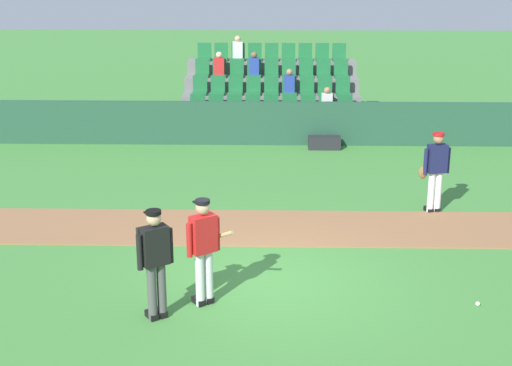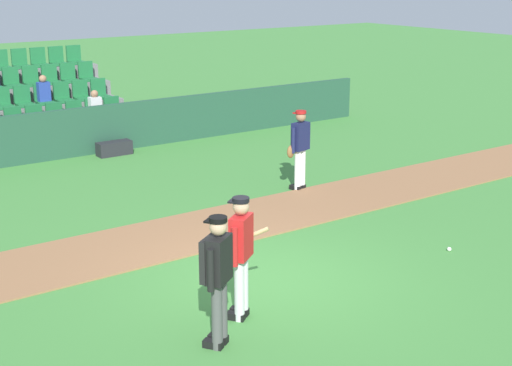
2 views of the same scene
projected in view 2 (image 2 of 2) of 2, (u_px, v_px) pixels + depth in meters
name	position (u px, v px, depth m)	size (l,w,h in m)	color
ground_plane	(263.00, 279.00, 11.61)	(80.00, 80.00, 0.00)	#42843A
infield_dirt_path	(184.00, 234.00, 13.55)	(28.00, 1.99, 0.03)	#936642
dugout_fence	(50.00, 136.00, 18.64)	(20.00, 0.16, 1.25)	#234C38
stadium_bleachers	(20.00, 117.00, 20.41)	(5.55, 3.80, 2.70)	slate
batter_red_jersey	(241.00, 253.00, 10.09)	(0.73, 0.70, 1.76)	silver
umpire_home_plate	(217.00, 274.00, 9.31)	(0.53, 0.47, 1.76)	#4C4C4C
runner_navy_jersey	(300.00, 147.00, 16.02)	(0.67, 0.37, 1.76)	white
baseball	(449.00, 249.00, 12.76)	(0.07, 0.07, 0.07)	white
equipment_bag	(114.00, 148.00, 19.24)	(0.90, 0.36, 0.36)	#232328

